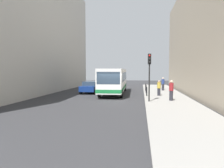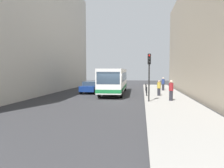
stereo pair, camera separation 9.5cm
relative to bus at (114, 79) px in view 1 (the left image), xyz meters
The scene contains 13 objects.
ground_plane 5.35m from the bus, 85.35° to the right, with size 80.00×80.00×0.00m, color #2D2D30.
sidewalk 7.87m from the bus, 41.00° to the right, with size 4.40×40.00×0.15m, color gray.
building_left 12.80m from the bus, behind, with size 7.00×32.00×16.06m, color #BCB7AD.
building_right 12.94m from the bus, ahead, with size 7.00×32.00×13.35m, color #B2A38C.
bus is the anchor object (origin of this frame).
car_beside_bus 3.22m from the bus, behind, with size 1.90×4.42×1.48m.
traffic_light 8.19m from the bus, 60.68° to the right, with size 0.28×0.33×4.10m.
bollard_near 5.08m from the bus, 38.86° to the right, with size 0.11×0.11×0.95m, color black.
bollard_mid 4.03m from the bus, ahead, with size 0.11×0.11×0.95m, color black.
bollard_far 4.70m from the bus, 32.31° to the left, with size 0.11×0.11×0.95m, color black.
pedestrian_near_signal 8.66m from the bus, 46.69° to the right, with size 0.38×0.38×1.81m.
pedestrian_mid_sidewalk 5.84m from the bus, 27.12° to the right, with size 0.38×0.38×1.62m.
pedestrian_far_sidewalk 7.11m from the bus, 29.04° to the left, with size 0.38×0.38×1.75m.
Camera 1 is at (2.86, -20.13, 2.81)m, focal length 33.39 mm.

